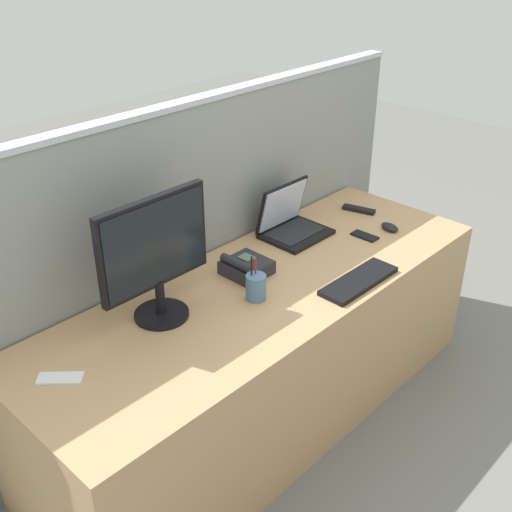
{
  "coord_description": "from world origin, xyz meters",
  "views": [
    {
      "loc": [
        -1.67,
        -1.53,
        2.1
      ],
      "look_at": [
        0.0,
        0.05,
        0.82
      ],
      "focal_mm": 44.45,
      "sensor_mm": 36.0,
      "label": 1
    }
  ],
  "objects": [
    {
      "name": "ground_plane",
      "position": [
        0.0,
        0.0,
        0.0
      ],
      "size": [
        10.0,
        10.0,
        0.0
      ],
      "primitive_type": "plane",
      "color": "slate"
    },
    {
      "name": "desk",
      "position": [
        0.0,
        0.0,
        0.35
      ],
      "size": [
        2.22,
        0.76,
        0.7
      ],
      "primitive_type": "cube",
      "color": "tan",
      "rests_on": "ground_plane"
    },
    {
      "name": "cubicle_divider",
      "position": [
        -0.0,
        0.42,
        0.71
      ],
      "size": [
        2.68,
        0.07,
        1.41
      ],
      "color": "gray",
      "rests_on": "ground_plane"
    },
    {
      "name": "desktop_monitor",
      "position": [
        -0.44,
        0.14,
        0.98
      ],
      "size": [
        0.48,
        0.21,
        0.5
      ],
      "color": "black",
      "rests_on": "desk"
    },
    {
      "name": "laptop",
      "position": [
        0.44,
        0.24,
        0.76
      ],
      "size": [
        0.31,
        0.25,
        0.25
      ],
      "color": "black",
      "rests_on": "desk"
    },
    {
      "name": "desk_phone",
      "position": [
        0.01,
        0.12,
        0.74
      ],
      "size": [
        0.18,
        0.18,
        0.1
      ],
      "color": "#232328",
      "rests_on": "desk"
    },
    {
      "name": "keyboard_main",
      "position": [
        0.28,
        -0.28,
        0.71
      ],
      "size": [
        0.4,
        0.14,
        0.02
      ],
      "primitive_type": "cube",
      "rotation": [
        0.0,
        0.0,
        -0.01
      ],
      "color": "black",
      "rests_on": "desk"
    },
    {
      "name": "computer_mouse_right_hand",
      "position": [
        0.8,
        -0.1,
        0.72
      ],
      "size": [
        0.08,
        0.11,
        0.03
      ],
      "primitive_type": "ellipsoid",
      "rotation": [
        0.0,
        0.0,
        -0.22
      ],
      "color": "black",
      "rests_on": "desk"
    },
    {
      "name": "pen_cup",
      "position": [
        -0.1,
        -0.05,
        0.76
      ],
      "size": [
        0.08,
        0.08,
        0.19
      ],
      "color": "#4C7093",
      "rests_on": "desk"
    },
    {
      "name": "cell_phone_black_slab",
      "position": [
        0.66,
        -0.05,
        0.71
      ],
      "size": [
        0.06,
        0.13,
        0.01
      ],
      "primitive_type": "cube",
      "rotation": [
        0.0,
        0.0,
        0.02
      ],
      "color": "black",
      "rests_on": "desk"
    },
    {
      "name": "cell_phone_white_slab",
      "position": [
        -0.92,
        0.09,
        0.71
      ],
      "size": [
        0.15,
        0.15,
        0.01
      ],
      "primitive_type": "cube",
      "rotation": [
        0.0,
        0.0,
        0.78
      ],
      "color": "silver",
      "rests_on": "desk"
    },
    {
      "name": "tv_remote",
      "position": [
        0.88,
        0.14,
        0.71
      ],
      "size": [
        0.09,
        0.18,
        0.02
      ],
      "primitive_type": "cube",
      "rotation": [
        0.0,
        0.0,
        0.26
      ],
      "color": "black",
      "rests_on": "desk"
    }
  ]
}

